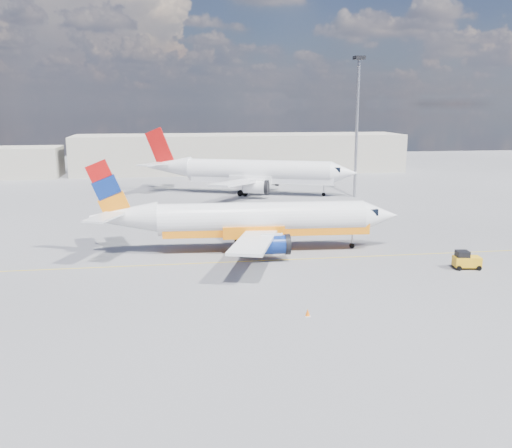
{
  "coord_description": "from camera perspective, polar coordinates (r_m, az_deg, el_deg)",
  "views": [
    {
      "loc": [
        -10.32,
        -47.9,
        14.4
      ],
      "look_at": [
        -2.51,
        3.2,
        3.5
      ],
      "focal_mm": 40.0,
      "sensor_mm": 36.0,
      "label": 1
    }
  ],
  "objects": [
    {
      "name": "taxi_line",
      "position": [
        53.89,
        2.67,
        -3.6
      ],
      "size": [
        70.0,
        0.15,
        0.01
      ],
      "primitive_type": "cube",
      "color": "yellow",
      "rests_on": "ground"
    },
    {
      "name": "floodlight_mast",
      "position": [
        90.33,
        10.09,
        10.76
      ],
      "size": [
        1.57,
        1.57,
        21.48
      ],
      "color": "#9898A0",
      "rests_on": "ground"
    },
    {
      "name": "second_jet",
      "position": [
        92.82,
        -0.39,
        5.2
      ],
      "size": [
        35.02,
        26.5,
        10.69
      ],
      "rotation": [
        0.0,
        0.0,
        -0.36
      ],
      "color": "white",
      "rests_on": "ground"
    },
    {
      "name": "main_jet",
      "position": [
        56.44,
        -0.41,
        0.39
      ],
      "size": [
        30.96,
        24.46,
        9.38
      ],
      "rotation": [
        0.0,
        0.0,
        -0.05
      ],
      "color": "white",
      "rests_on": "ground"
    },
    {
      "name": "ground",
      "position": [
        51.07,
        3.33,
        -4.49
      ],
      "size": [
        240.0,
        240.0,
        0.0
      ],
      "primitive_type": "plane",
      "color": "#58585D",
      "rests_on": "ground"
    },
    {
      "name": "traffic_cone",
      "position": [
        40.04,
        5.19,
        -8.81
      ],
      "size": [
        0.39,
        0.39,
        0.54
      ],
      "color": "white",
      "rests_on": "ground"
    },
    {
      "name": "terminal_main",
      "position": [
        124.28,
        -1.6,
        7.1
      ],
      "size": [
        70.0,
        14.0,
        8.0
      ],
      "primitive_type": "cube",
      "color": "beige",
      "rests_on": "ground"
    },
    {
      "name": "gse_tug",
      "position": [
        54.15,
        20.26,
        -3.42
      ],
      "size": [
        2.46,
        1.73,
        1.64
      ],
      "rotation": [
        0.0,
        0.0,
        -0.14
      ],
      "color": "black",
      "rests_on": "ground"
    }
  ]
}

